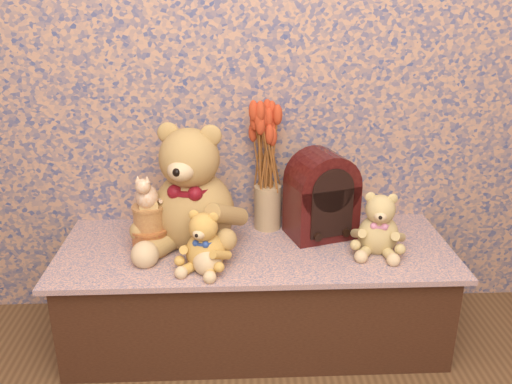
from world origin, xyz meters
TOP-DOWN VIEW (x-y plane):
  - display_shelf at (0.00, 1.23)m, footprint 1.47×0.57m
  - teddy_large at (-0.23, 1.27)m, footprint 0.51×0.56m
  - teddy_medium at (-0.18, 1.08)m, footprint 0.24×0.26m
  - teddy_small at (0.45, 1.18)m, footprint 0.25×0.28m
  - cathedral_radio at (0.26, 1.32)m, footprint 0.29×0.24m
  - ceramic_vase at (0.06, 1.40)m, footprint 0.12×0.12m
  - dried_stalks at (0.06, 1.40)m, footprint 0.25×0.25m
  - biscuit_tin_lower at (-0.39, 1.20)m, footprint 0.14×0.14m
  - biscuit_tin_upper at (-0.39, 1.20)m, footprint 0.13×0.13m
  - cat_figurine at (-0.39, 1.20)m, footprint 0.11×0.12m

SIDE VIEW (x-z plane):
  - display_shelf at x=0.00m, z-range 0.00..0.40m
  - biscuit_tin_lower at x=-0.39m, z-range 0.40..0.50m
  - ceramic_vase at x=0.06m, z-range 0.40..0.58m
  - teddy_medium at x=-0.18m, z-range 0.40..0.63m
  - teddy_small at x=0.45m, z-range 0.40..0.65m
  - biscuit_tin_upper at x=-0.39m, z-range 0.50..0.58m
  - cathedral_radio at x=0.26m, z-range 0.40..0.75m
  - cat_figurine at x=-0.39m, z-range 0.58..0.71m
  - teddy_large at x=-0.23m, z-range 0.40..0.91m
  - dried_stalks at x=0.06m, z-range 0.58..0.99m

